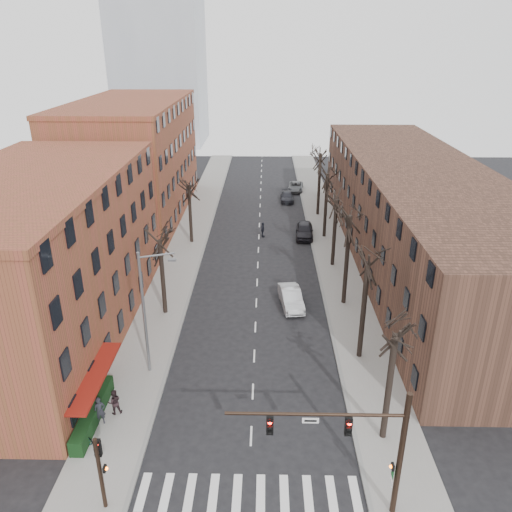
# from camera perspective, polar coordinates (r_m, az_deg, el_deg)

# --- Properties ---
(ground) EXTENTS (160.00, 160.00, 0.00)m
(ground) POSITION_cam_1_polar(r_m,az_deg,el_deg) (28.03, -0.82, -25.49)
(ground) COLOR black
(ground) RESTS_ON ground
(sidewalk_left) EXTENTS (4.00, 90.00, 0.15)m
(sidewalk_left) POSITION_cam_1_polar(r_m,az_deg,el_deg) (58.06, -7.60, 1.97)
(sidewalk_left) COLOR gray
(sidewalk_left) RESTS_ON ground
(sidewalk_right) EXTENTS (4.00, 90.00, 0.15)m
(sidewalk_right) POSITION_cam_1_polar(r_m,az_deg,el_deg) (57.86, 8.27, 1.85)
(sidewalk_right) COLOR gray
(sidewalk_right) RESTS_ON ground
(building_left_near) EXTENTS (12.00, 26.00, 12.00)m
(building_left_near) POSITION_cam_1_polar(r_m,az_deg,el_deg) (40.30, -23.50, -0.66)
(building_left_near) COLOR brown
(building_left_near) RESTS_ON ground
(building_left_far) EXTENTS (12.00, 28.00, 14.00)m
(building_left_far) POSITION_cam_1_polar(r_m,az_deg,el_deg) (66.13, -13.79, 10.45)
(building_left_far) COLOR brown
(building_left_far) RESTS_ON ground
(building_right) EXTENTS (12.00, 50.00, 10.00)m
(building_right) POSITION_cam_1_polar(r_m,az_deg,el_deg) (53.25, 17.79, 4.67)
(building_right) COLOR #533326
(building_right) RESTS_ON ground
(awning_left) EXTENTS (1.20, 7.00, 0.15)m
(awning_left) POSITION_cam_1_polar(r_m,az_deg,el_deg) (33.83, -17.30, -16.49)
(awning_left) COLOR maroon
(awning_left) RESTS_ON ground
(hedge) EXTENTS (0.80, 6.00, 1.00)m
(hedge) POSITION_cam_1_polar(r_m,az_deg,el_deg) (32.73, -18.14, -16.70)
(hedge) COLOR black
(hedge) RESTS_ON sidewalk_left
(tree_right_a) EXTENTS (5.20, 5.20, 10.00)m
(tree_right_a) POSITION_cam_1_polar(r_m,az_deg,el_deg) (31.55, 14.24, -19.50)
(tree_right_a) COLOR black
(tree_right_a) RESTS_ON ground
(tree_right_b) EXTENTS (5.20, 5.20, 10.80)m
(tree_right_b) POSITION_cam_1_polar(r_m,az_deg,el_deg) (37.65, 11.67, -11.25)
(tree_right_b) COLOR black
(tree_right_b) RESTS_ON ground
(tree_right_c) EXTENTS (5.20, 5.20, 11.60)m
(tree_right_c) POSITION_cam_1_polar(r_m,az_deg,el_deg) (44.36, 9.94, -5.39)
(tree_right_c) COLOR black
(tree_right_c) RESTS_ON ground
(tree_right_d) EXTENTS (5.20, 5.20, 10.00)m
(tree_right_d) POSITION_cam_1_polar(r_m,az_deg,el_deg) (51.44, 8.70, -1.09)
(tree_right_d) COLOR black
(tree_right_d) RESTS_ON ground
(tree_right_e) EXTENTS (5.20, 5.20, 10.80)m
(tree_right_e) POSITION_cam_1_polar(r_m,az_deg,el_deg) (58.76, 7.77, 2.15)
(tree_right_e) COLOR black
(tree_right_e) RESTS_ON ground
(tree_right_f) EXTENTS (5.20, 5.20, 11.60)m
(tree_right_f) POSITION_cam_1_polar(r_m,az_deg,el_deg) (66.24, 7.04, 4.66)
(tree_right_f) COLOR black
(tree_right_f) RESTS_ON ground
(tree_left_a) EXTENTS (5.20, 5.20, 9.50)m
(tree_left_a) POSITION_cam_1_polar(r_m,az_deg,el_deg) (42.90, -10.28, -6.48)
(tree_left_a) COLOR black
(tree_left_a) RESTS_ON ground
(tree_left_b) EXTENTS (5.20, 5.20, 9.50)m
(tree_left_b) POSITION_cam_1_polar(r_m,az_deg,el_deg) (57.11, -7.34, 1.53)
(tree_left_b) COLOR black
(tree_left_b) RESTS_ON ground
(signal_mast_arm) EXTENTS (8.14, 0.30, 7.20)m
(signal_mast_arm) POSITION_cam_1_polar(r_m,az_deg,el_deg) (24.60, 12.68, -20.14)
(signal_mast_arm) COLOR black
(signal_mast_arm) RESTS_ON ground
(signal_pole_left) EXTENTS (0.47, 0.44, 4.40)m
(signal_pole_left) POSITION_cam_1_polar(r_m,az_deg,el_deg) (26.59, -17.40, -22.08)
(signal_pole_left) COLOR black
(signal_pole_left) RESTS_ON ground
(streetlight) EXTENTS (2.45, 0.22, 9.03)m
(streetlight) POSITION_cam_1_polar(r_m,az_deg,el_deg) (33.56, -12.45, -5.87)
(streetlight) COLOR slate
(streetlight) RESTS_ON ground
(silver_sedan) EXTENTS (2.26, 4.92, 1.56)m
(silver_sedan) POSITION_cam_1_polar(r_m,az_deg,el_deg) (43.10, 4.02, -4.79)
(silver_sedan) COLOR #B6B9BD
(silver_sedan) RESTS_ON ground
(parked_car_near) EXTENTS (2.26, 5.00, 1.66)m
(parked_car_near) POSITION_cam_1_polar(r_m,az_deg,el_deg) (58.23, 5.56, 2.93)
(parked_car_near) COLOR black
(parked_car_near) RESTS_ON ground
(parked_car_mid) EXTENTS (1.79, 4.38, 1.27)m
(parked_car_mid) POSITION_cam_1_polar(r_m,az_deg,el_deg) (71.57, 3.56, 6.76)
(parked_car_mid) COLOR black
(parked_car_mid) RESTS_ON ground
(parked_car_far) EXTENTS (2.64, 4.93, 1.32)m
(parked_car_far) POSITION_cam_1_polar(r_m,az_deg,el_deg) (76.79, 4.54, 7.91)
(parked_car_far) COLOR #595D61
(parked_car_far) RESTS_ON ground
(pedestrian_a) EXTENTS (0.77, 0.64, 1.79)m
(pedestrian_a) POSITION_cam_1_polar(r_m,az_deg,el_deg) (32.13, -17.42, -16.54)
(pedestrian_a) COLOR black
(pedestrian_a) RESTS_ON sidewalk_left
(pedestrian_b) EXTENTS (0.98, 0.87, 1.66)m
(pedestrian_b) POSITION_cam_1_polar(r_m,az_deg,el_deg) (32.64, -15.88, -15.75)
(pedestrian_b) COLOR black
(pedestrian_b) RESTS_ON sidewalk_left
(pedestrian_crossing) EXTENTS (0.58, 1.09, 1.77)m
(pedestrian_crossing) POSITION_cam_1_polar(r_m,az_deg,el_deg) (58.00, 0.78, 3.02)
(pedestrian_crossing) COLOR black
(pedestrian_crossing) RESTS_ON ground
(bicycle) EXTENTS (1.66, 1.11, 0.83)m
(bicycle) POSITION_cam_1_polar(r_m,az_deg,el_deg) (31.57, -19.35, -18.84)
(bicycle) COLOR gray
(bicycle) RESTS_ON sidewalk_left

